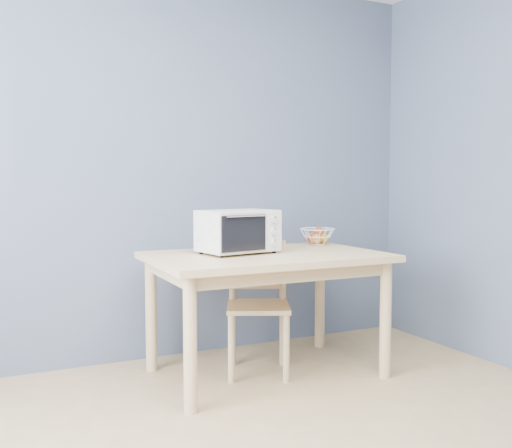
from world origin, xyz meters
name	(u,v)px	position (x,y,z in m)	size (l,w,h in m)	color
room	(342,142)	(0.00, 0.00, 1.30)	(4.01, 4.51, 2.61)	tan
dining_table	(266,270)	(0.56, 1.62, 0.65)	(1.40, 0.90, 0.75)	#DBB583
toaster_oven	(235,231)	(0.39, 1.69, 0.89)	(0.49, 0.40, 0.26)	white
fruit_basket	(317,236)	(1.11, 1.92, 0.81)	(0.32, 0.32, 0.12)	white
dining_chair	(258,308)	(0.54, 1.69, 0.40)	(0.50, 0.50, 0.81)	#DBB583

